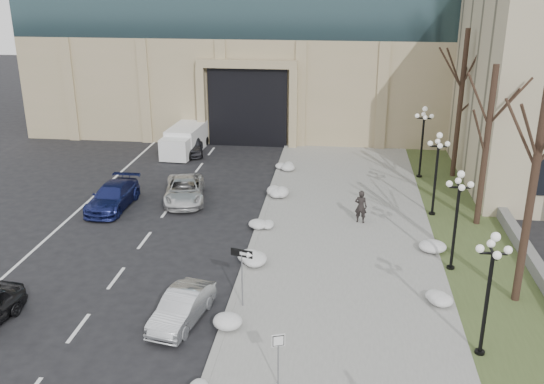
{
  "coord_description": "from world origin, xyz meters",
  "views": [
    {
      "loc": [
        3.13,
        -12.81,
        12.82
      ],
      "look_at": [
        0.17,
        12.33,
        3.5
      ],
      "focal_mm": 40.0,
      "sensor_mm": 36.0,
      "label": 1
    }
  ],
  "objects_px": {
    "lamppost_a": "(490,278)",
    "keep_sign": "(278,349)",
    "one_way_sign": "(245,261)",
    "pedestrian": "(361,207)",
    "box_truck": "(186,140)",
    "lamppost_c": "(437,163)",
    "car_e": "(192,145)",
    "car_b": "(182,307)",
    "lamppost_b": "(457,207)",
    "car_d": "(185,190)",
    "lamppost_d": "(423,133)",
    "car_c": "(113,196)"
  },
  "relations": [
    {
      "from": "lamppost_a",
      "to": "lamppost_c",
      "type": "xyz_separation_m",
      "value": [
        0.0,
        13.0,
        0.0
      ]
    },
    {
      "from": "lamppost_b",
      "to": "lamppost_d",
      "type": "xyz_separation_m",
      "value": [
        0.0,
        13.0,
        0.0
      ]
    },
    {
      "from": "pedestrian",
      "to": "keep_sign",
      "type": "height_order",
      "value": "keep_sign"
    },
    {
      "from": "lamppost_a",
      "to": "lamppost_c",
      "type": "bearing_deg",
      "value": 90.0
    },
    {
      "from": "box_truck",
      "to": "lamppost_b",
      "type": "distance_m",
      "value": 24.05
    },
    {
      "from": "pedestrian",
      "to": "one_way_sign",
      "type": "relative_size",
      "value": 0.69
    },
    {
      "from": "car_b",
      "to": "keep_sign",
      "type": "bearing_deg",
      "value": -29.85
    },
    {
      "from": "car_d",
      "to": "keep_sign",
      "type": "height_order",
      "value": "keep_sign"
    },
    {
      "from": "car_b",
      "to": "lamppost_b",
      "type": "relative_size",
      "value": 0.8
    },
    {
      "from": "car_e",
      "to": "one_way_sign",
      "type": "bearing_deg",
      "value": -83.42
    },
    {
      "from": "car_b",
      "to": "lamppost_c",
      "type": "height_order",
      "value": "lamppost_c"
    },
    {
      "from": "pedestrian",
      "to": "lamppost_b",
      "type": "distance_m",
      "value": 6.61
    },
    {
      "from": "car_b",
      "to": "car_e",
      "type": "relative_size",
      "value": 0.97
    },
    {
      "from": "car_d",
      "to": "one_way_sign",
      "type": "distance_m",
      "value": 12.88
    },
    {
      "from": "pedestrian",
      "to": "one_way_sign",
      "type": "distance_m",
      "value": 10.42
    },
    {
      "from": "car_b",
      "to": "lamppost_c",
      "type": "relative_size",
      "value": 0.8
    },
    {
      "from": "box_truck",
      "to": "lamppost_c",
      "type": "bearing_deg",
      "value": -28.92
    },
    {
      "from": "lamppost_b",
      "to": "car_c",
      "type": "bearing_deg",
      "value": 162.62
    },
    {
      "from": "lamppost_a",
      "to": "car_e",
      "type": "bearing_deg",
      "value": 124.58
    },
    {
      "from": "car_d",
      "to": "lamppost_b",
      "type": "distance_m",
      "value": 16.07
    },
    {
      "from": "pedestrian",
      "to": "one_way_sign",
      "type": "bearing_deg",
      "value": 75.55
    },
    {
      "from": "car_d",
      "to": "lamppost_c",
      "type": "height_order",
      "value": "lamppost_c"
    },
    {
      "from": "car_e",
      "to": "pedestrian",
      "type": "distance_m",
      "value": 17.03
    },
    {
      "from": "car_b",
      "to": "pedestrian",
      "type": "distance_m",
      "value": 12.58
    },
    {
      "from": "car_e",
      "to": "car_c",
      "type": "bearing_deg",
      "value": -112.07
    },
    {
      "from": "box_truck",
      "to": "lamppost_d",
      "type": "xyz_separation_m",
      "value": [
        16.64,
        -4.22,
        2.15
      ]
    },
    {
      "from": "box_truck",
      "to": "lamppost_d",
      "type": "distance_m",
      "value": 17.31
    },
    {
      "from": "box_truck",
      "to": "lamppost_a",
      "type": "relative_size",
      "value": 1.29
    },
    {
      "from": "car_c",
      "to": "one_way_sign",
      "type": "height_order",
      "value": "one_way_sign"
    },
    {
      "from": "car_c",
      "to": "pedestrian",
      "type": "bearing_deg",
      "value": -1.49
    },
    {
      "from": "car_e",
      "to": "lamppost_b",
      "type": "distance_m",
      "value": 23.4
    },
    {
      "from": "keep_sign",
      "to": "lamppost_a",
      "type": "height_order",
      "value": "lamppost_a"
    },
    {
      "from": "car_c",
      "to": "lamppost_a",
      "type": "relative_size",
      "value": 1.01
    },
    {
      "from": "lamppost_c",
      "to": "car_b",
      "type": "bearing_deg",
      "value": -132.25
    },
    {
      "from": "lamppost_a",
      "to": "keep_sign",
      "type": "bearing_deg",
      "value": -159.48
    },
    {
      "from": "car_e",
      "to": "pedestrian",
      "type": "relative_size",
      "value": 2.19
    },
    {
      "from": "keep_sign",
      "to": "car_c",
      "type": "bearing_deg",
      "value": 108.21
    },
    {
      "from": "one_way_sign",
      "to": "keep_sign",
      "type": "relative_size",
      "value": 1.29
    },
    {
      "from": "one_way_sign",
      "to": "lamppost_c",
      "type": "relative_size",
      "value": 0.55
    },
    {
      "from": "one_way_sign",
      "to": "lamppost_a",
      "type": "relative_size",
      "value": 0.55
    },
    {
      "from": "car_b",
      "to": "one_way_sign",
      "type": "distance_m",
      "value": 3.01
    },
    {
      "from": "car_d",
      "to": "pedestrian",
      "type": "relative_size",
      "value": 2.69
    },
    {
      "from": "lamppost_b",
      "to": "lamppost_c",
      "type": "xyz_separation_m",
      "value": [
        0.0,
        6.5,
        0.0
      ]
    },
    {
      "from": "car_b",
      "to": "lamppost_a",
      "type": "xyz_separation_m",
      "value": [
        10.98,
        -0.92,
        2.45
      ]
    },
    {
      "from": "pedestrian",
      "to": "lamppost_b",
      "type": "xyz_separation_m",
      "value": [
        3.98,
        -4.86,
        2.06
      ]
    },
    {
      "from": "lamppost_a",
      "to": "lamppost_c",
      "type": "relative_size",
      "value": 1.0
    },
    {
      "from": "lamppost_c",
      "to": "lamppost_d",
      "type": "bearing_deg",
      "value": 90.0
    },
    {
      "from": "car_e",
      "to": "lamppost_b",
      "type": "bearing_deg",
      "value": -58.96
    },
    {
      "from": "one_way_sign",
      "to": "pedestrian",
      "type": "bearing_deg",
      "value": 79.46
    },
    {
      "from": "car_b",
      "to": "pedestrian",
      "type": "height_order",
      "value": "pedestrian"
    }
  ]
}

